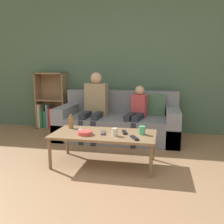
% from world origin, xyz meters
% --- Properties ---
extents(ground_plane, '(22.00, 22.00, 0.00)m').
position_xyz_m(ground_plane, '(0.00, 0.00, 0.00)').
color(ground_plane, '#997251').
extents(wall_back, '(12.00, 0.06, 2.60)m').
position_xyz_m(wall_back, '(0.00, 2.89, 1.30)').
color(wall_back, '#4C6B56').
rests_on(wall_back, ground_plane).
extents(couch, '(2.06, 0.96, 0.80)m').
position_xyz_m(couch, '(-0.07, 2.30, 0.26)').
color(couch, gray).
rests_on(couch, ground_plane).
extents(bookshelf, '(0.59, 0.28, 1.12)m').
position_xyz_m(bookshelf, '(-1.52, 2.74, 0.41)').
color(bookshelf, '#8E7051').
rests_on(bookshelf, ground_plane).
extents(coffee_table, '(1.29, 0.65, 0.41)m').
position_xyz_m(coffee_table, '(-0.04, 1.07, 0.38)').
color(coffee_table, brown).
rests_on(coffee_table, ground_plane).
extents(person_adult, '(0.39, 0.67, 1.14)m').
position_xyz_m(person_adult, '(-0.47, 2.22, 0.64)').
color(person_adult, '#282D38').
rests_on(person_adult, ground_plane).
extents(person_child, '(0.36, 0.68, 0.92)m').
position_xyz_m(person_child, '(0.25, 2.16, 0.51)').
color(person_child, '#282D38').
rests_on(person_child, ground_plane).
extents(cup_near, '(0.08, 0.08, 0.10)m').
position_xyz_m(cup_near, '(0.43, 1.11, 0.46)').
color(cup_near, '#4CB77A').
rests_on(cup_near, coffee_table).
extents(cup_far, '(0.07, 0.07, 0.09)m').
position_xyz_m(cup_far, '(0.11, 0.98, 0.46)').
color(cup_far, silver).
rests_on(cup_far, coffee_table).
extents(tv_remote_0, '(0.08, 0.18, 0.02)m').
position_xyz_m(tv_remote_0, '(-0.05, 1.05, 0.42)').
color(tv_remote_0, '#47474C').
rests_on(tv_remote_0, coffee_table).
extents(tv_remote_1, '(0.13, 0.17, 0.02)m').
position_xyz_m(tv_remote_1, '(-0.38, 1.13, 0.42)').
color(tv_remote_1, '#B7B7BC').
rests_on(tv_remote_1, coffee_table).
extents(tv_remote_2, '(0.09, 0.18, 0.02)m').
position_xyz_m(tv_remote_2, '(0.21, 1.13, 0.42)').
color(tv_remote_2, black).
rests_on(tv_remote_2, coffee_table).
extents(tv_remote_3, '(0.12, 0.17, 0.02)m').
position_xyz_m(tv_remote_3, '(0.36, 0.90, 0.42)').
color(tv_remote_3, black).
rests_on(tv_remote_3, coffee_table).
extents(snack_bowl, '(0.18, 0.18, 0.05)m').
position_xyz_m(snack_bowl, '(-0.26, 0.96, 0.43)').
color(snack_bowl, '#DB4C47').
rests_on(snack_bowl, coffee_table).
extents(bottle, '(0.06, 0.06, 0.19)m').
position_xyz_m(bottle, '(-0.54, 1.24, 0.49)').
color(bottle, olive).
rests_on(bottle, coffee_table).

